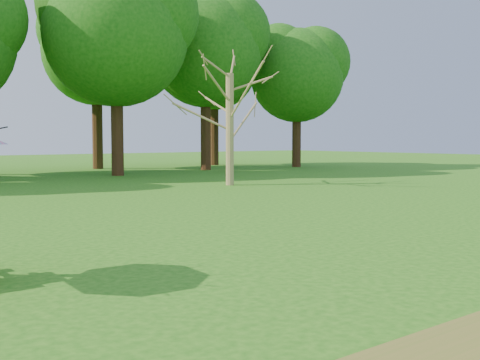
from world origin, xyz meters
TOP-DOWN VIEW (x-y plane):
  - ground at (0.00, 0.00)m, footprint 120.00×120.00m
  - bare_tree at (11.10, 12.93)m, footprint 5.48×5.48m

SIDE VIEW (x-z plane):
  - ground at x=0.00m, z-range 0.00..0.00m
  - bare_tree at x=11.10m, z-range 1.07..11.06m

